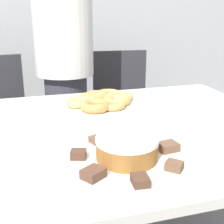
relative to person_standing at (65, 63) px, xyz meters
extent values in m
cube|color=silver|center=(0.07, -0.80, -0.13)|extent=(1.40, 1.05, 0.03)
cylinder|color=silver|center=(0.71, -0.33, -0.50)|extent=(0.06, 0.06, 0.70)
cylinder|color=#383842|center=(0.00, 0.00, -0.46)|extent=(0.26, 0.26, 0.78)
cylinder|color=silver|center=(0.00, 0.00, 0.24)|extent=(0.34, 0.34, 0.62)
cylinder|color=black|center=(-0.42, 0.12, -0.84)|extent=(0.44, 0.44, 0.01)
cylinder|color=#262626|center=(-0.42, 0.12, -0.64)|extent=(0.06, 0.06, 0.39)
cylinder|color=black|center=(0.42, 0.12, -0.84)|extent=(0.44, 0.44, 0.01)
cylinder|color=#262626|center=(0.42, 0.12, -0.64)|extent=(0.06, 0.06, 0.39)
cube|color=#2D2D33|center=(0.42, 0.12, -0.42)|extent=(0.48, 0.48, 0.04)
cube|color=#2D2D33|center=(0.45, 0.32, -0.19)|extent=(0.40, 0.07, 0.42)
cylinder|color=white|center=(0.02, -1.08, -0.11)|extent=(0.39, 0.39, 0.01)
cylinder|color=white|center=(0.10, -0.52, -0.11)|extent=(0.38, 0.38, 0.01)
cylinder|color=#9E662D|center=(0.02, -1.08, -0.08)|extent=(0.18, 0.18, 0.05)
cylinder|color=white|center=(0.02, -1.08, -0.05)|extent=(0.18, 0.18, 0.01)
cube|color=#513828|center=(-0.11, -1.04, -0.09)|extent=(0.05, 0.05, 0.02)
cube|color=brown|center=(-0.10, -1.16, -0.09)|extent=(0.07, 0.07, 0.03)
cube|color=#513828|center=(0.01, -1.22, -0.10)|extent=(0.05, 0.05, 0.02)
cube|color=brown|center=(0.12, -1.18, -0.09)|extent=(0.06, 0.06, 0.02)
cube|color=brown|center=(0.16, -1.06, -0.09)|extent=(0.06, 0.06, 0.02)
cube|color=brown|center=(0.10, -0.96, -0.09)|extent=(0.07, 0.07, 0.03)
cube|color=brown|center=(-0.03, -0.95, -0.10)|extent=(0.07, 0.07, 0.02)
torus|color=#D18E4C|center=(0.10, -0.52, -0.09)|extent=(0.10, 0.10, 0.03)
torus|color=tan|center=(0.15, -0.43, -0.09)|extent=(0.12, 0.12, 0.03)
torus|color=#D18E4C|center=(0.08, -0.45, -0.09)|extent=(0.12, 0.12, 0.04)
torus|color=#E5AD66|center=(0.04, -0.47, -0.09)|extent=(0.11, 0.11, 0.03)
torus|color=#E5AD66|center=(-0.02, -0.53, -0.09)|extent=(0.11, 0.11, 0.04)
torus|color=#D18E4C|center=(0.04, -0.61, -0.09)|extent=(0.13, 0.13, 0.04)
torus|color=tan|center=(0.12, -0.61, -0.09)|extent=(0.11, 0.11, 0.03)
torus|color=tan|center=(0.16, -0.55, -0.09)|extent=(0.13, 0.13, 0.04)
torus|color=#E5AD66|center=(0.19, -0.49, -0.09)|extent=(0.13, 0.13, 0.03)
camera|label=1|loc=(-0.25, -1.86, 0.31)|focal=50.00mm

